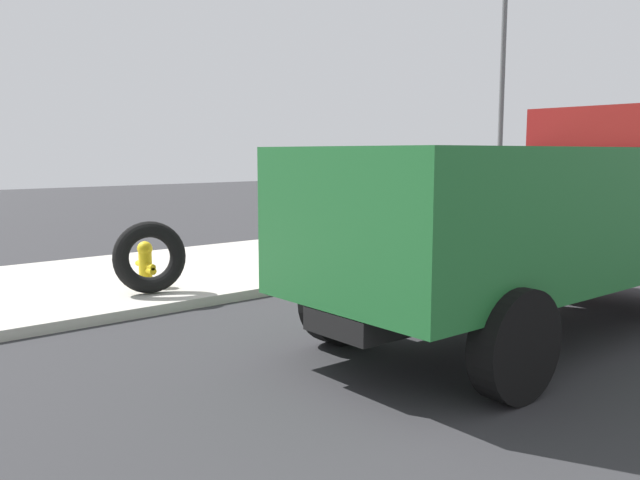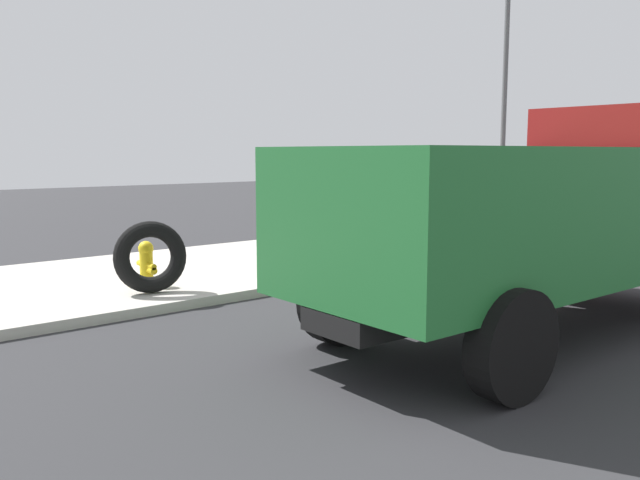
# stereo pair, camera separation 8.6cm
# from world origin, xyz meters

# --- Properties ---
(ground_plane) EXTENTS (80.00, 80.00, 0.00)m
(ground_plane) POSITION_xyz_m (0.00, 0.00, 0.00)
(ground_plane) COLOR #2D2D30
(sidewalk_curb) EXTENTS (36.00, 5.00, 0.15)m
(sidewalk_curb) POSITION_xyz_m (0.00, 6.50, 0.07)
(sidewalk_curb) COLOR #BCB7AD
(sidewalk_curb) RESTS_ON ground
(fire_hydrant) EXTENTS (0.25, 0.56, 0.74)m
(fire_hydrant) POSITION_xyz_m (-0.78, 5.40, 0.55)
(fire_hydrant) COLOR yellow
(fire_hydrant) RESTS_ON sidewalk_curb
(loose_tire) EXTENTS (1.17, 0.61, 1.14)m
(loose_tire) POSITION_xyz_m (-0.98, 4.82, 0.72)
(loose_tire) COLOR black
(loose_tire) RESTS_ON sidewalk_curb
(stop_sign) EXTENTS (0.76, 0.08, 2.01)m
(stop_sign) POSITION_xyz_m (1.99, 4.30, 1.54)
(stop_sign) COLOR gray
(stop_sign) RESTS_ON sidewalk_curb
(dump_truck_green) EXTENTS (7.06, 2.93, 3.00)m
(dump_truck_green) POSITION_xyz_m (2.25, -0.06, 1.61)
(dump_truck_green) COLOR #237033
(dump_truck_green) RESTS_ON ground
(street_light_pole) EXTENTS (0.12, 0.12, 6.11)m
(street_light_pole) POSITION_xyz_m (7.85, 4.55, 3.21)
(street_light_pole) COLOR #595B5E
(street_light_pole) RESTS_ON sidewalk_curb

